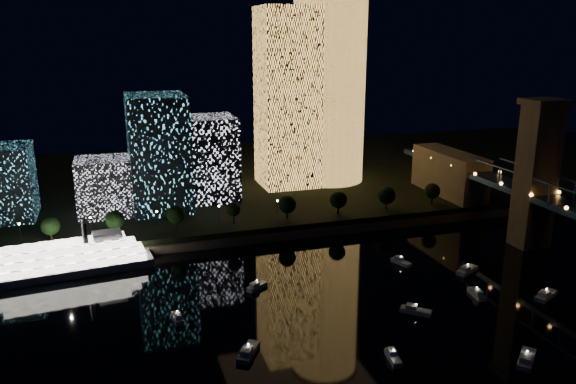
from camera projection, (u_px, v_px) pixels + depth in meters
name	position (u px, v px, depth m)	size (l,w,h in m)	color
ground	(444.00, 350.00, 128.48)	(520.00, 520.00, 0.00)	black
far_bank	(263.00, 178.00, 274.75)	(420.00, 160.00, 5.00)	black
seawall	(319.00, 230.00, 203.38)	(420.00, 6.00, 3.00)	#6B5E4C
tower_cylindrical	(329.00, 81.00, 249.18)	(34.00, 34.00, 89.93)	#FFB551
tower_rectangular	(287.00, 99.00, 242.87)	(24.06, 24.06, 76.55)	#FFB551
midrise_blocks	(143.00, 163.00, 215.00)	(95.37, 32.95, 43.60)	white
riverboat	(56.00, 261.00, 168.21)	(55.58, 17.03, 16.48)	silver
motorboats	(426.00, 323.00, 138.98)	(111.04, 75.40, 2.78)	silver
esplanade_trees	(244.00, 208.00, 198.88)	(166.20, 6.96, 8.98)	black
street_lamps	(219.00, 209.00, 202.51)	(132.70, 0.70, 5.65)	black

